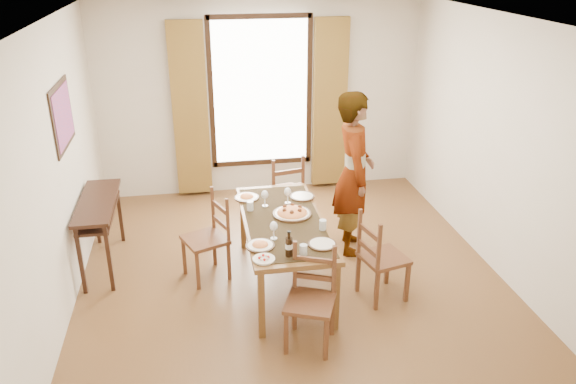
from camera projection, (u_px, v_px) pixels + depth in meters
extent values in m
plane|color=#482B16|center=(291.00, 276.00, 6.14)|extent=(5.00, 5.00, 0.00)
cube|color=beige|center=(260.00, 99.00, 7.85)|extent=(4.50, 0.10, 2.70)
cube|color=beige|center=(366.00, 305.00, 3.34)|extent=(4.50, 0.10, 2.70)
cube|color=beige|center=(55.00, 175.00, 5.25)|extent=(0.10, 5.00, 2.70)
cube|color=beige|center=(500.00, 148.00, 5.95)|extent=(0.10, 5.00, 2.70)
cube|color=white|center=(292.00, 18.00, 5.05)|extent=(4.50, 5.00, 0.04)
cube|color=white|center=(261.00, 92.00, 7.79)|extent=(1.30, 0.04, 2.00)
cube|color=brown|center=(190.00, 111.00, 7.66)|extent=(0.48, 0.10, 2.40)
cube|color=brown|center=(330.00, 104.00, 7.97)|extent=(0.48, 0.10, 2.40)
cube|color=black|center=(62.00, 116.00, 5.63)|extent=(0.02, 0.86, 0.66)
cube|color=red|center=(63.00, 116.00, 5.63)|extent=(0.01, 0.76, 0.56)
cube|color=black|center=(97.00, 202.00, 6.05)|extent=(0.38, 1.20, 0.04)
cube|color=black|center=(99.00, 212.00, 6.10)|extent=(0.34, 1.10, 0.03)
cube|color=black|center=(81.00, 261.00, 5.70)|extent=(0.04, 0.04, 0.76)
cube|color=black|center=(96.00, 214.00, 6.69)|extent=(0.04, 0.04, 0.76)
cube|color=black|center=(109.00, 259.00, 5.74)|extent=(0.04, 0.04, 0.76)
cube|color=black|center=(120.00, 213.00, 6.73)|extent=(0.04, 0.04, 0.76)
cube|color=brown|center=(284.00, 222.00, 5.73)|extent=(0.81, 1.83, 0.05)
cube|color=black|center=(284.00, 220.00, 5.72)|extent=(0.75, 1.69, 0.01)
cube|color=brown|center=(261.00, 305.00, 5.05)|extent=(0.06, 0.06, 0.70)
cube|color=brown|center=(243.00, 221.00, 6.60)|extent=(0.06, 0.06, 0.70)
cube|color=brown|center=(336.00, 297.00, 5.16)|extent=(0.06, 0.06, 0.70)
cube|color=brown|center=(300.00, 216.00, 6.71)|extent=(0.06, 0.06, 0.70)
cube|color=brown|center=(205.00, 240.00, 5.96)|extent=(0.55, 0.55, 0.04)
cube|color=brown|center=(184.00, 255.00, 6.10)|extent=(0.04, 0.04, 0.45)
cube|color=brown|center=(214.00, 247.00, 6.28)|extent=(0.04, 0.04, 0.45)
cube|color=brown|center=(198.00, 270.00, 5.82)|extent=(0.04, 0.04, 0.45)
cube|color=brown|center=(229.00, 261.00, 6.00)|extent=(0.04, 0.04, 0.45)
cube|color=brown|center=(213.00, 208.00, 6.09)|extent=(0.04, 0.04, 0.50)
cube|color=brown|center=(228.00, 221.00, 5.81)|extent=(0.04, 0.04, 0.50)
cube|color=brown|center=(221.00, 223.00, 5.99)|extent=(0.16, 0.34, 0.05)
cube|color=brown|center=(220.00, 207.00, 5.92)|extent=(0.16, 0.34, 0.05)
cube|color=brown|center=(283.00, 192.00, 7.04)|extent=(0.52, 0.52, 0.04)
cube|color=brown|center=(291.00, 201.00, 7.37)|extent=(0.04, 0.04, 0.48)
cube|color=brown|center=(302.00, 213.00, 7.04)|extent=(0.04, 0.04, 0.48)
cube|color=brown|center=(264.00, 206.00, 7.24)|extent=(0.04, 0.04, 0.48)
cube|color=brown|center=(274.00, 218.00, 6.91)|extent=(0.04, 0.04, 0.48)
cube|color=brown|center=(303.00, 176.00, 6.83)|extent=(0.04, 0.04, 0.53)
cube|color=brown|center=(274.00, 181.00, 6.70)|extent=(0.04, 0.04, 0.53)
cube|color=brown|center=(288.00, 187.00, 6.81)|extent=(0.38, 0.10, 0.05)
cube|color=brown|center=(288.00, 172.00, 6.73)|extent=(0.38, 0.10, 0.05)
cube|color=brown|center=(310.00, 303.00, 4.92)|extent=(0.54, 0.54, 0.04)
cube|color=brown|center=(286.00, 333.00, 4.89)|extent=(0.04, 0.04, 0.44)
cube|color=brown|center=(294.00, 309.00, 5.21)|extent=(0.04, 0.04, 0.44)
cube|color=brown|center=(326.00, 339.00, 4.82)|extent=(0.04, 0.04, 0.44)
cube|color=brown|center=(332.00, 314.00, 5.13)|extent=(0.04, 0.04, 0.44)
cube|color=brown|center=(295.00, 266.00, 5.03)|extent=(0.04, 0.04, 0.49)
cube|color=brown|center=(334.00, 270.00, 4.96)|extent=(0.04, 0.04, 0.49)
cube|color=brown|center=(314.00, 277.00, 5.03)|extent=(0.34, 0.16, 0.05)
cube|color=brown|center=(314.00, 260.00, 4.96)|extent=(0.34, 0.16, 0.05)
cube|color=brown|center=(384.00, 258.00, 5.62)|extent=(0.51, 0.51, 0.04)
cube|color=brown|center=(407.00, 282.00, 5.62)|extent=(0.04, 0.04, 0.45)
cube|color=brown|center=(377.00, 290.00, 5.49)|extent=(0.04, 0.04, 0.45)
cube|color=brown|center=(387.00, 265.00, 5.92)|extent=(0.04, 0.04, 0.45)
cube|color=brown|center=(358.00, 272.00, 5.79)|extent=(0.04, 0.04, 0.45)
cube|color=brown|center=(379.00, 248.00, 5.30)|extent=(0.04, 0.04, 0.50)
cube|color=brown|center=(359.00, 232.00, 5.60)|extent=(0.04, 0.04, 0.50)
cube|color=brown|center=(368.00, 249.00, 5.49)|extent=(0.11, 0.35, 0.05)
cube|color=brown|center=(369.00, 232.00, 5.41)|extent=(0.11, 0.35, 0.05)
imported|color=gray|center=(354.00, 174.00, 6.35)|extent=(0.83, 0.67, 1.90)
cylinder|color=silver|center=(323.00, 225.00, 5.50)|extent=(0.07, 0.07, 0.10)
cylinder|color=silver|center=(250.00, 206.00, 5.91)|extent=(0.07, 0.07, 0.10)
cylinder|color=silver|center=(303.00, 250.00, 5.05)|extent=(0.07, 0.07, 0.10)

